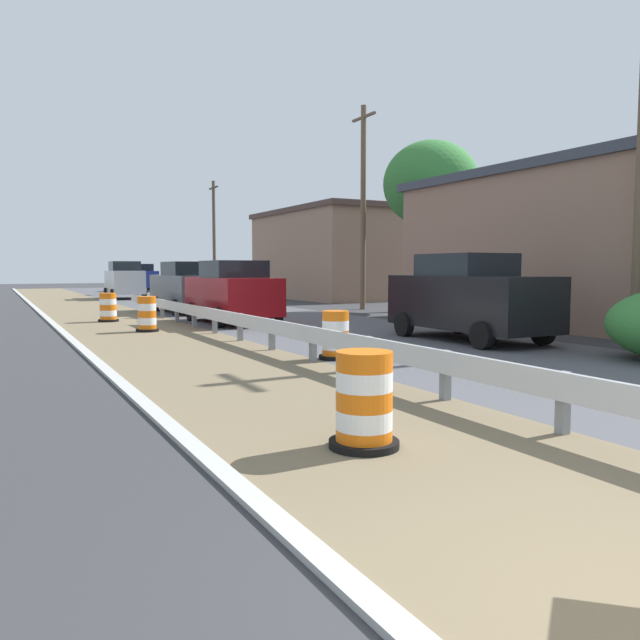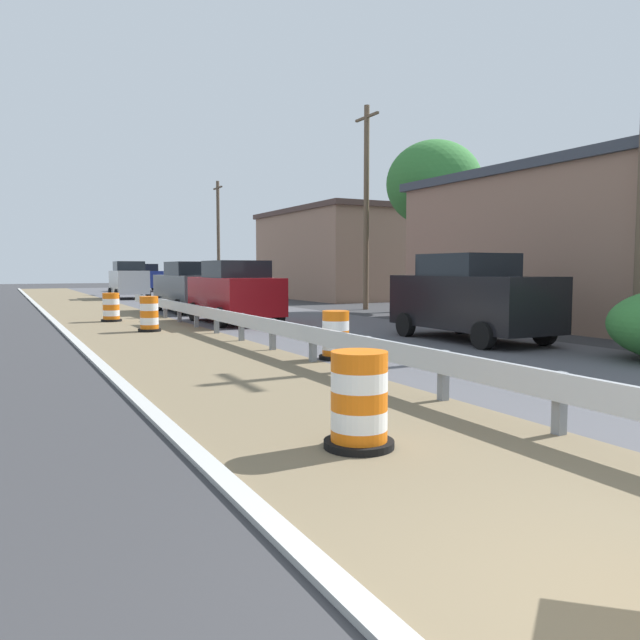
% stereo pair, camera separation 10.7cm
% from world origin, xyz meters
% --- Properties ---
extents(traffic_barrel_nearest, '(0.73, 0.73, 1.00)m').
position_xyz_m(traffic_barrel_nearest, '(0.27, 3.51, 0.45)').
color(traffic_barrel_nearest, orange).
rests_on(traffic_barrel_nearest, ground).
extents(traffic_barrel_close, '(0.68, 0.68, 0.98)m').
position_xyz_m(traffic_barrel_close, '(3.08, 9.13, 0.44)').
color(traffic_barrel_close, orange).
rests_on(traffic_barrel_close, ground).
extents(traffic_barrel_mid, '(0.65, 0.65, 1.03)m').
position_xyz_m(traffic_barrel_mid, '(0.93, 16.50, 0.46)').
color(traffic_barrel_mid, orange).
rests_on(traffic_barrel_mid, ground).
extents(traffic_barrel_far, '(0.70, 0.70, 0.99)m').
position_xyz_m(traffic_barrel_far, '(0.50, 20.56, 0.44)').
color(traffic_barrel_far, orange).
rests_on(traffic_barrel_far, ground).
extents(car_lead_near_lane, '(2.21, 4.84, 2.11)m').
position_xyz_m(car_lead_near_lane, '(4.20, 23.84, 1.06)').
color(car_lead_near_lane, '#4C5156').
rests_on(car_lead_near_lane, ground).
extents(car_trailing_near_lane, '(2.08, 4.64, 2.19)m').
position_xyz_m(car_trailing_near_lane, '(7.62, 49.20, 1.09)').
color(car_trailing_near_lane, navy).
rests_on(car_trailing_near_lane, ground).
extents(car_lead_far_lane, '(2.16, 4.52, 2.09)m').
position_xyz_m(car_lead_far_lane, '(4.10, 18.05, 1.05)').
color(car_lead_far_lane, maroon).
rests_on(car_lead_far_lane, ground).
extents(car_mid_far_lane, '(2.15, 4.68, 2.21)m').
position_xyz_m(car_mid_far_lane, '(7.71, 10.44, 1.10)').
color(car_mid_far_lane, black).
rests_on(car_mid_far_lane, ground).
extents(car_trailing_far_lane, '(2.07, 4.05, 2.26)m').
position_xyz_m(car_trailing_far_lane, '(4.12, 37.13, 1.12)').
color(car_trailing_far_lane, silver).
rests_on(car_trailing_far_lane, ground).
extents(roadside_shop_near, '(6.68, 14.77, 5.07)m').
position_xyz_m(roadside_shop_near, '(14.32, 11.03, 2.54)').
color(roadside_shop_near, '#93705B').
rests_on(roadside_shop_near, ground).
extents(roadside_shop_far, '(6.48, 11.55, 5.40)m').
position_xyz_m(roadside_shop_far, '(15.66, 31.96, 2.71)').
color(roadside_shop_far, '#93705B').
rests_on(roadside_shop_far, ground).
extents(utility_pole_mid, '(0.24, 1.80, 8.93)m').
position_xyz_m(utility_pole_mid, '(11.65, 21.96, 4.62)').
color(utility_pole_mid, brown).
rests_on(utility_pole_mid, ground).
extents(utility_pole_far, '(0.24, 1.80, 8.28)m').
position_xyz_m(utility_pole_far, '(11.79, 43.21, 4.30)').
color(utility_pole_far, brown).
rests_on(utility_pole_far, ground).
extents(tree_roadside, '(4.08, 4.08, 7.28)m').
position_xyz_m(tree_roadside, '(13.81, 19.96, 5.42)').
color(tree_roadside, '#4C3D2D').
rests_on(tree_roadside, ground).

